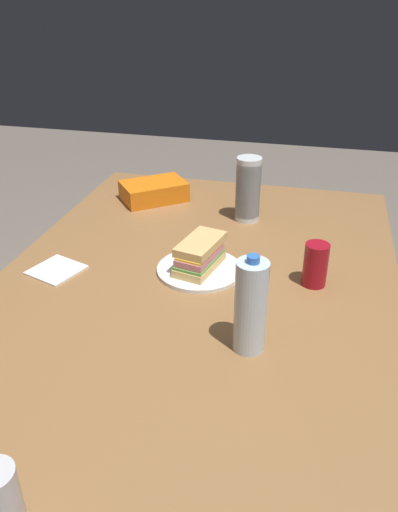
{
  "coord_description": "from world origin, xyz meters",
  "views": [
    {
      "loc": [
        -1.15,
        -0.3,
        1.5
      ],
      "look_at": [
        0.09,
        0.0,
        0.8
      ],
      "focal_mm": 36.3,
      "sensor_mm": 36.0,
      "label": 1
    }
  ],
  "objects_px": {
    "dining_table": "(192,313)",
    "paper_plate": "(199,270)",
    "water_bottle_tall": "(251,306)",
    "soda_can_red": "(316,265)",
    "sandwich": "(199,254)",
    "plastic_cup_stack": "(248,189)",
    "chip_bag": "(154,191)"
  },
  "relations": [
    {
      "from": "paper_plate",
      "to": "water_bottle_tall",
      "type": "bearing_deg",
      "value": -148.29
    },
    {
      "from": "dining_table",
      "to": "water_bottle_tall",
      "type": "relative_size",
      "value": 6.98
    },
    {
      "from": "paper_plate",
      "to": "chip_bag",
      "type": "relative_size",
      "value": 1.06
    },
    {
      "from": "dining_table",
      "to": "sandwich",
      "type": "distance_m",
      "value": 0.17
    },
    {
      "from": "dining_table",
      "to": "paper_plate",
      "type": "height_order",
      "value": "paper_plate"
    },
    {
      "from": "dining_table",
      "to": "sandwich",
      "type": "height_order",
      "value": "sandwich"
    },
    {
      "from": "sandwich",
      "to": "chip_bag",
      "type": "relative_size",
      "value": 0.86
    },
    {
      "from": "paper_plate",
      "to": "chip_bag",
      "type": "bearing_deg",
      "value": 31.14
    },
    {
      "from": "dining_table",
      "to": "plastic_cup_stack",
      "type": "distance_m",
      "value": 0.52
    },
    {
      "from": "sandwich",
      "to": "plastic_cup_stack",
      "type": "bearing_deg",
      "value": -11.4
    },
    {
      "from": "dining_table",
      "to": "soda_can_red",
      "type": "xyz_separation_m",
      "value": [
        0.1,
        -0.32,
        0.14
      ]
    },
    {
      "from": "sandwich",
      "to": "dining_table",
      "type": "bearing_deg",
      "value": -178.57
    },
    {
      "from": "sandwich",
      "to": "plastic_cup_stack",
      "type": "relative_size",
      "value": 0.9
    },
    {
      "from": "water_bottle_tall",
      "to": "dining_table",
      "type": "bearing_deg",
      "value": 41.46
    },
    {
      "from": "paper_plate",
      "to": "sandwich",
      "type": "bearing_deg",
      "value": 13.76
    },
    {
      "from": "sandwich",
      "to": "soda_can_red",
      "type": "distance_m",
      "value": 0.32
    },
    {
      "from": "paper_plate",
      "to": "water_bottle_tall",
      "type": "height_order",
      "value": "water_bottle_tall"
    },
    {
      "from": "dining_table",
      "to": "soda_can_red",
      "type": "bearing_deg",
      "value": -72.39
    },
    {
      "from": "chip_bag",
      "to": "paper_plate",
      "type": "bearing_deg",
      "value": 82.7
    },
    {
      "from": "paper_plate",
      "to": "soda_can_red",
      "type": "relative_size",
      "value": 1.99
    },
    {
      "from": "paper_plate",
      "to": "plastic_cup_stack",
      "type": "bearing_deg",
      "value": -11.14
    },
    {
      "from": "sandwich",
      "to": "plastic_cup_stack",
      "type": "distance_m",
      "value": 0.4
    },
    {
      "from": "dining_table",
      "to": "soda_can_red",
      "type": "distance_m",
      "value": 0.36
    },
    {
      "from": "chip_bag",
      "to": "plastic_cup_stack",
      "type": "distance_m",
      "value": 0.39
    },
    {
      "from": "paper_plate",
      "to": "water_bottle_tall",
      "type": "distance_m",
      "value": 0.38
    },
    {
      "from": "dining_table",
      "to": "chip_bag",
      "type": "xyz_separation_m",
      "value": [
        0.58,
        0.29,
        0.11
      ]
    },
    {
      "from": "sandwich",
      "to": "paper_plate",
      "type": "bearing_deg",
      "value": -166.24
    },
    {
      "from": "dining_table",
      "to": "water_bottle_tall",
      "type": "bearing_deg",
      "value": -138.54
    },
    {
      "from": "paper_plate",
      "to": "plastic_cup_stack",
      "type": "distance_m",
      "value": 0.41
    },
    {
      "from": "sandwich",
      "to": "water_bottle_tall",
      "type": "distance_m",
      "value": 0.37
    },
    {
      "from": "soda_can_red",
      "to": "plastic_cup_stack",
      "type": "bearing_deg",
      "value": 32.75
    },
    {
      "from": "soda_can_red",
      "to": "water_bottle_tall",
      "type": "height_order",
      "value": "water_bottle_tall"
    }
  ]
}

